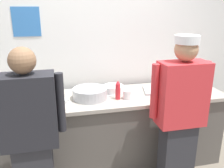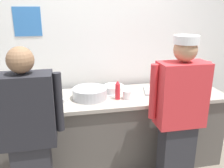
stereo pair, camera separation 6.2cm
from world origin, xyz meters
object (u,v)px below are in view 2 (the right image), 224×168
object	(u,v)px
mixing_bowl_steel	(90,93)
deli_cup	(127,95)
squeeze_bottle_spare	(118,90)
chef_center	(179,115)
sheet_tray	(164,91)
chefs_knife	(101,96)
ramekin_green_sauce	(65,100)
squeeze_bottle_primary	(191,79)
chef_near_left	(29,135)
ramekin_red_sauce	(39,101)
ramekin_yellow_sauce	(194,88)
plate_stack_front	(114,89)
squeeze_bottle_secondary	(9,93)

from	to	relation	value
mixing_bowl_steel	deli_cup	xyz separation A→B (m)	(0.40, -0.10, -0.01)
mixing_bowl_steel	squeeze_bottle_spare	distance (m)	0.31
chef_center	squeeze_bottle_spare	size ratio (longest dim) A/B	7.63
sheet_tray	chefs_knife	size ratio (longest dim) A/B	1.71
deli_cup	sheet_tray	bearing A→B (deg)	15.09
mixing_bowl_steel	sheet_tray	bearing A→B (deg)	2.03
ramekin_green_sauce	chefs_knife	distance (m)	0.42
squeeze_bottle_primary	chefs_knife	world-z (taller)	squeeze_bottle_primary
deli_cup	chefs_knife	xyz separation A→B (m)	(-0.27, 0.12, -0.04)
squeeze_bottle_spare	deli_cup	size ratio (longest dim) A/B	2.26
sheet_tray	chefs_knife	distance (m)	0.77
squeeze_bottle_spare	ramekin_green_sauce	bearing A→B (deg)	175.81
chefs_knife	chef_near_left	bearing A→B (deg)	-138.10
mixing_bowl_steel	chefs_knife	size ratio (longest dim) A/B	1.40
squeeze_bottle_spare	chef_center	bearing A→B (deg)	-44.72
mixing_bowl_steel	ramekin_red_sauce	size ratio (longest dim) A/B	3.77
ramekin_red_sauce	deli_cup	distance (m)	0.95
chef_center	mixing_bowl_steel	world-z (taller)	chef_center
deli_cup	ramekin_green_sauce	bearing A→B (deg)	175.42
sheet_tray	ramekin_yellow_sauce	bearing A→B (deg)	-1.97
chefs_knife	ramekin_yellow_sauce	bearing A→B (deg)	0.00
squeeze_bottle_primary	ramekin_green_sauce	bearing A→B (deg)	-171.74
squeeze_bottle_spare	plate_stack_front	bearing A→B (deg)	88.51
squeeze_bottle_spare	ramekin_red_sauce	distance (m)	0.85
ramekin_yellow_sauce	ramekin_green_sauce	size ratio (longest dim) A/B	1.21
squeeze_bottle_primary	chefs_knife	size ratio (longest dim) A/B	0.71
plate_stack_front	ramekin_yellow_sauce	bearing A→B (deg)	-7.25
plate_stack_front	deli_cup	world-z (taller)	deli_cup
chef_center	ramekin_red_sauce	bearing A→B (deg)	157.63
plate_stack_front	sheet_tray	xyz separation A→B (m)	(0.60, -0.11, -0.03)
mixing_bowl_steel	ramekin_yellow_sauce	size ratio (longest dim) A/B	3.57
chef_center	mixing_bowl_steel	distance (m)	0.99
deli_cup	mixing_bowl_steel	bearing A→B (deg)	165.71
ramekin_red_sauce	chefs_knife	bearing A→B (deg)	4.17
plate_stack_front	deli_cup	xyz separation A→B (m)	(0.10, -0.25, 0.01)
chef_center	squeeze_bottle_primary	distance (m)	0.95
chef_center	plate_stack_front	bearing A→B (deg)	124.03
chefs_knife	sheet_tray	bearing A→B (deg)	1.01
ramekin_green_sauce	chefs_knife	size ratio (longest dim) A/B	0.32
chef_center	chef_near_left	bearing A→B (deg)	-178.26
squeeze_bottle_secondary	mixing_bowl_steel	bearing A→B (deg)	-6.24
chef_center	ramekin_red_sauce	size ratio (longest dim) A/B	16.02
squeeze_bottle_primary	squeeze_bottle_secondary	size ratio (longest dim) A/B	1.07
ramekin_yellow_sauce	deli_cup	world-z (taller)	deli_cup
squeeze_bottle_primary	chef_center	bearing A→B (deg)	-125.18
squeeze_bottle_secondary	chefs_knife	bearing A→B (deg)	-4.37
squeeze_bottle_primary	squeeze_bottle_secondary	distance (m)	2.20
chef_center	squeeze_bottle_secondary	xyz separation A→B (m)	(-1.66, 0.68, 0.11)
squeeze_bottle_secondary	ramekin_yellow_sauce	distance (m)	2.16
chef_near_left	ramekin_red_sauce	world-z (taller)	chef_near_left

